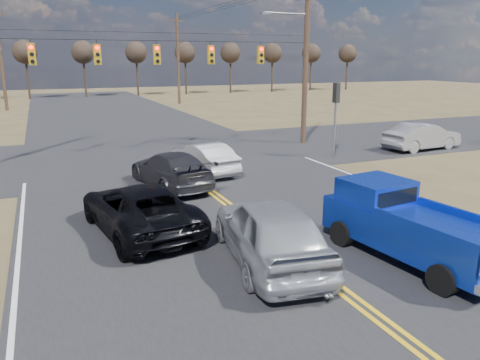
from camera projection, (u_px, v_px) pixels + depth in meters
name	position (u px, v px, depth m)	size (l,w,h in m)	color
ground	(369.00, 312.00, 9.71)	(160.00, 160.00, 0.00)	brown
road_main	(209.00, 191.00, 18.62)	(14.00, 120.00, 0.02)	#28282B
road_cross	(161.00, 154.00, 25.74)	(120.00, 12.00, 0.02)	#28282B
signal_gantry	(167.00, 59.00, 24.47)	(19.60, 4.83, 10.00)	#473323
utility_poles	(161.00, 56.00, 23.53)	(19.60, 58.32, 10.00)	#473323
treeline	(126.00, 49.00, 32.29)	(87.00, 117.80, 7.40)	#33261C
pickup_truck	(407.00, 225.00, 12.15)	(2.49, 5.21, 1.89)	black
silver_suv	(270.00, 230.00, 11.89)	(2.06, 5.12, 1.74)	#A8ABB1
black_suv	(139.00, 208.00, 14.08)	(2.46, 5.33, 1.48)	black
white_car_queue	(204.00, 158.00, 21.37)	(1.48, 4.26, 1.40)	#B8B8B8
dgrey_car_queue	(171.00, 169.00, 19.09)	(2.02, 4.97, 1.44)	#313035
cross_car_east_near	(422.00, 136.00, 26.82)	(4.74, 1.65, 1.56)	#919399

